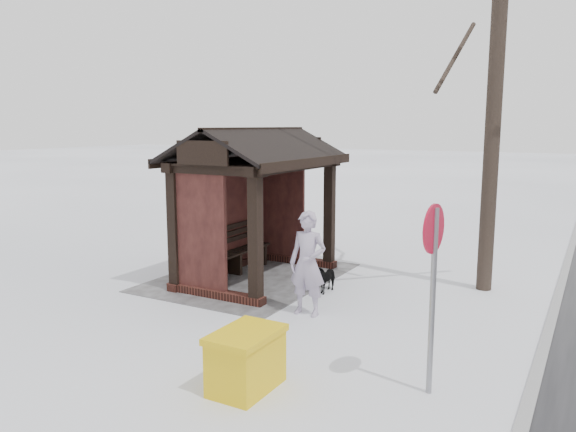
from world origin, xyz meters
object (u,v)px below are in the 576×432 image
object	(u,v)px
bus_shelter	(251,174)
road_sign	(433,258)
pedestrian	(308,263)
grit_bin	(246,360)
dog	(324,278)

from	to	relation	value
bus_shelter	road_sign	distance (m)	5.63
pedestrian	grit_bin	distance (m)	2.86
dog	pedestrian	bearing A→B (deg)	-77.48
dog	bus_shelter	bearing A→B (deg)	173.99
bus_shelter	grit_bin	distance (m)	5.29
pedestrian	road_sign	world-z (taller)	road_sign
pedestrian	road_sign	distance (m)	3.18
bus_shelter	grit_bin	world-z (taller)	bus_shelter
bus_shelter	pedestrian	world-z (taller)	bus_shelter
grit_bin	road_sign	bearing A→B (deg)	117.05
bus_shelter	dog	size ratio (longest dim) A/B	5.62
pedestrian	road_sign	bearing A→B (deg)	-37.98
dog	road_sign	size ratio (longest dim) A/B	0.28
bus_shelter	road_sign	world-z (taller)	bus_shelter
road_sign	dog	bearing A→B (deg)	-130.66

